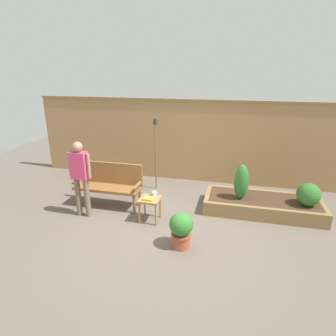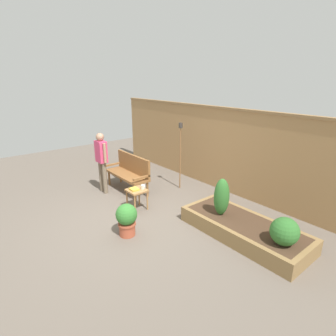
# 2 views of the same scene
# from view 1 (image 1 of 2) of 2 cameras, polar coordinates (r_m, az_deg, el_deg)

# --- Properties ---
(ground_plane) EXTENTS (14.00, 14.00, 0.00)m
(ground_plane) POSITION_cam_1_polar(r_m,az_deg,el_deg) (5.59, -1.04, -11.63)
(ground_plane) COLOR #60564C
(fence_back) EXTENTS (8.40, 0.14, 2.16)m
(fence_back) POSITION_cam_1_polar(r_m,az_deg,el_deg) (7.56, 4.01, 5.54)
(fence_back) COLOR #A37A4C
(fence_back) RESTS_ON ground_plane
(garden_bench) EXTENTS (1.44, 0.48, 0.94)m
(garden_bench) POSITION_cam_1_polar(r_m,az_deg,el_deg) (6.37, -11.63, -2.61)
(garden_bench) COLOR brown
(garden_bench) RESTS_ON ground_plane
(side_table) EXTENTS (0.40, 0.40, 0.48)m
(side_table) POSITION_cam_1_polar(r_m,az_deg,el_deg) (5.63, -3.65, -6.84)
(side_table) COLOR #9E7042
(side_table) RESTS_ON ground_plane
(cup_on_table) EXTENTS (0.13, 0.09, 0.09)m
(cup_on_table) POSITION_cam_1_polar(r_m,az_deg,el_deg) (5.69, -2.78, -5.14)
(cup_on_table) COLOR silver
(cup_on_table) RESTS_ON side_table
(book_on_table) EXTENTS (0.20, 0.18, 0.04)m
(book_on_table) POSITION_cam_1_polar(r_m,az_deg,el_deg) (5.54, -4.00, -6.11)
(book_on_table) COLOR gold
(book_on_table) RESTS_ON side_table
(potted_boxwood) EXTENTS (0.40, 0.40, 0.63)m
(potted_boxwood) POSITION_cam_1_polar(r_m,az_deg,el_deg) (4.86, 2.65, -11.96)
(potted_boxwood) COLOR #A84C33
(potted_boxwood) RESTS_ON ground_plane
(raised_planter_bed) EXTENTS (2.40, 1.00, 0.30)m
(raised_planter_bed) POSITION_cam_1_polar(r_m,az_deg,el_deg) (6.39, 18.36, -7.00)
(raised_planter_bed) COLOR olive
(raised_planter_bed) RESTS_ON ground_plane
(shrub_near_bench) EXTENTS (0.30, 0.30, 0.74)m
(shrub_near_bench) POSITION_cam_1_polar(r_m,az_deg,el_deg) (6.05, 14.47, -2.72)
(shrub_near_bench) COLOR brown
(shrub_near_bench) RESTS_ON raised_planter_bed
(shrub_far_corner) EXTENTS (0.46, 0.46, 0.46)m
(shrub_far_corner) POSITION_cam_1_polar(r_m,az_deg,el_deg) (6.27, 26.28, -4.79)
(shrub_far_corner) COLOR brown
(shrub_far_corner) RESTS_ON raised_planter_bed
(tiki_torch) EXTENTS (0.10, 0.10, 1.76)m
(tiki_torch) POSITION_cam_1_polar(r_m,az_deg,el_deg) (6.89, -2.49, 5.18)
(tiki_torch) COLOR brown
(tiki_torch) RESTS_ON ground_plane
(person_by_bench) EXTENTS (0.47, 0.20, 1.56)m
(person_by_bench) POSITION_cam_1_polar(r_m,az_deg,el_deg) (5.87, -17.16, -0.93)
(person_by_bench) COLOR #70604C
(person_by_bench) RESTS_ON ground_plane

